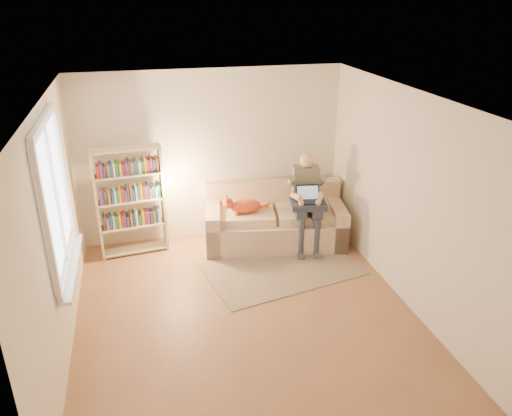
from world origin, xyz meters
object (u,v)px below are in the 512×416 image
object	(u,v)px
sofa	(275,223)
person	(307,196)
bookshelf	(130,196)
cat	(242,206)
laptop	(307,197)

from	to	relation	value
sofa	person	bearing A→B (deg)	-19.19
sofa	bookshelf	bearing A→B (deg)	-174.86
cat	laptop	bearing A→B (deg)	-8.48
person	laptop	distance (m)	0.12
laptop	person	bearing A→B (deg)	80.72
bookshelf	sofa	bearing A→B (deg)	-11.17
cat	laptop	size ratio (longest dim) A/B	1.88
laptop	cat	bearing A→B (deg)	171.52
sofa	cat	xyz separation A→B (m)	(-0.52, -0.04, 0.35)
cat	person	bearing A→B (deg)	-1.37
sofa	person	distance (m)	0.69
sofa	laptop	distance (m)	0.73
cat	bookshelf	bearing A→B (deg)	-177.99
laptop	bookshelf	world-z (taller)	bookshelf
cat	bookshelf	distance (m)	1.62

